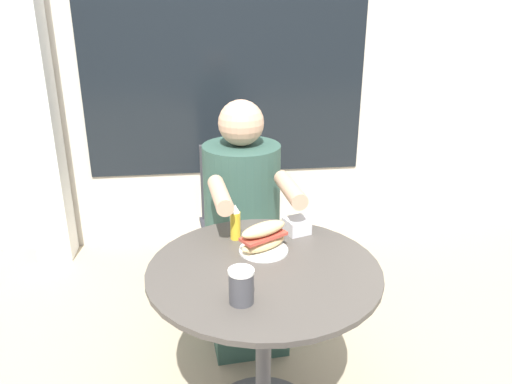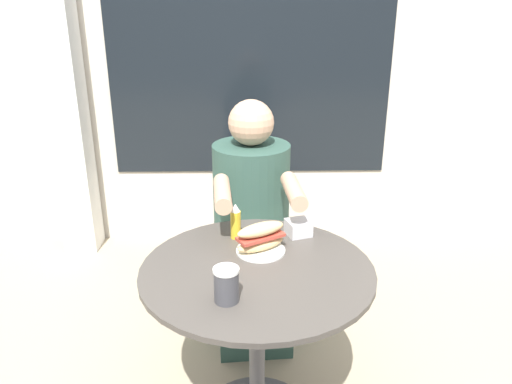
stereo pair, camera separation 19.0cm
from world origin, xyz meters
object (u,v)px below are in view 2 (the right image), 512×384
object	(u,v)px
cafe_table	(257,311)
diner_chair	(250,209)
seated_diner	(252,240)
sandwich_on_plate	(261,239)
drink_cup	(226,285)
condiment_bottle	(236,222)

from	to	relation	value
cafe_table	diner_chair	world-z (taller)	diner_chair
cafe_table	diner_chair	size ratio (longest dim) A/B	0.96
diner_chair	seated_diner	bearing A→B (deg)	87.20
diner_chair	cafe_table	bearing A→B (deg)	86.84
cafe_table	diner_chair	distance (m)	0.96
diner_chair	sandwich_on_plate	xyz separation A→B (m)	(0.04, -0.84, 0.24)
diner_chair	drink_cup	world-z (taller)	diner_chair
condiment_bottle	seated_diner	bearing A→B (deg)	79.50
sandwich_on_plate	drink_cup	xyz separation A→B (m)	(-0.12, -0.33, 0.01)
seated_diner	sandwich_on_plate	xyz separation A→B (m)	(0.03, -0.49, 0.25)
seated_diner	condiment_bottle	xyz separation A→B (m)	(-0.07, -0.37, 0.27)
diner_chair	seated_diner	xyz separation A→B (m)	(0.01, -0.35, -0.01)
cafe_table	seated_diner	xyz separation A→B (m)	(-0.01, 0.61, -0.02)
seated_diner	drink_cup	bearing A→B (deg)	79.35
diner_chair	sandwich_on_plate	distance (m)	0.87
diner_chair	drink_cup	xyz separation A→B (m)	(-0.08, -1.16, 0.24)
diner_chair	drink_cup	bearing A→B (deg)	81.69
diner_chair	sandwich_on_plate	world-z (taller)	diner_chair
sandwich_on_plate	condiment_bottle	distance (m)	0.15
seated_diner	drink_cup	size ratio (longest dim) A/B	10.23
condiment_bottle	drink_cup	bearing A→B (deg)	-92.58
drink_cup	condiment_bottle	world-z (taller)	condiment_bottle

